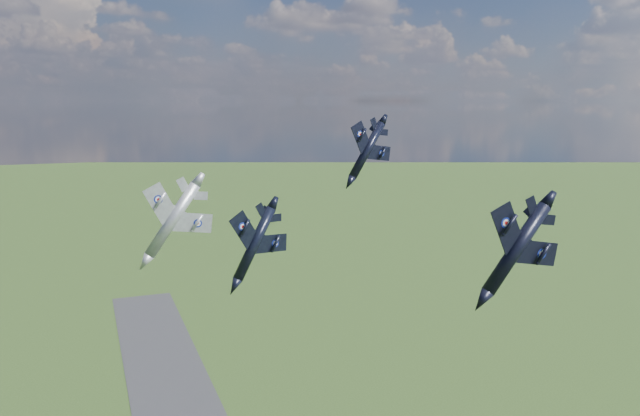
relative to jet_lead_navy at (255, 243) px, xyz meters
name	(u,v)px	position (x,y,z in m)	size (l,w,h in m)	color
jet_lead_navy	(255,243)	(0.00, 0.00, 0.00)	(10.19, 14.21, 2.94)	black
jet_right_navy	(516,249)	(21.85, -25.15, 3.07)	(10.97, 15.29, 3.16)	black
jet_high_navy	(367,150)	(28.23, 25.79, 9.60)	(11.53, 16.08, 3.33)	black
jet_left_silver	(173,220)	(-9.13, 10.34, 1.94)	(11.71, 16.33, 3.38)	gray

